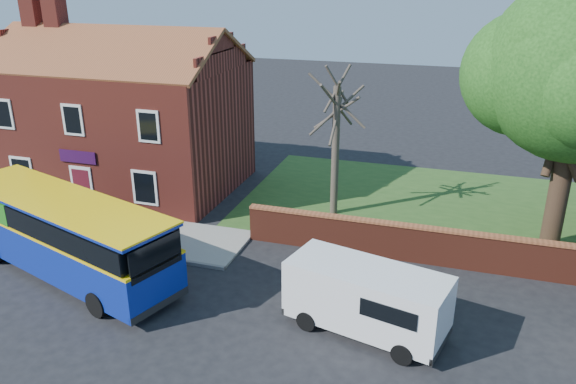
% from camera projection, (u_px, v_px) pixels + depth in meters
% --- Properties ---
extents(ground, '(120.00, 120.00, 0.00)m').
position_uv_depth(ground, '(125.00, 316.00, 19.30)').
color(ground, black).
rests_on(ground, ground).
extents(pavement, '(18.00, 3.50, 0.12)m').
position_uv_depth(pavement, '(63.00, 223.00, 26.33)').
color(pavement, gray).
rests_on(pavement, ground).
extents(kerb, '(18.00, 0.15, 0.14)m').
position_uv_depth(kerb, '(37.00, 238.00, 24.77)').
color(kerb, slate).
rests_on(kerb, ground).
extents(grass_strip, '(26.00, 12.00, 0.04)m').
position_uv_depth(grass_strip, '(507.00, 216.00, 27.22)').
color(grass_strip, '#426B28').
rests_on(grass_strip, ground).
extents(shop_building, '(12.30, 8.13, 10.50)m').
position_uv_depth(shop_building, '(123.00, 124.00, 30.22)').
color(shop_building, maroon).
rests_on(shop_building, ground).
extents(boundary_wall, '(22.00, 0.38, 1.60)m').
position_uv_depth(boundary_wall, '(518.00, 257.00, 21.60)').
color(boundary_wall, maroon).
rests_on(boundary_wall, ground).
extents(bus, '(10.64, 5.74, 3.15)m').
position_uv_depth(bus, '(60.00, 230.00, 21.57)').
color(bus, '#0D2493').
rests_on(bus, ground).
extents(van_near, '(5.52, 3.26, 2.27)m').
position_uv_depth(van_near, '(367.00, 297.00, 18.08)').
color(van_near, white).
rests_on(van_near, ground).
extents(bare_tree, '(2.56, 3.06, 6.84)m').
position_uv_depth(bare_tree, '(336.00, 145.00, 26.24)').
color(bare_tree, '#4C4238').
rests_on(bare_tree, ground).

